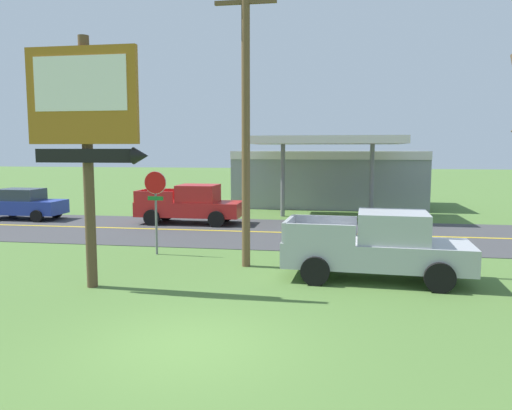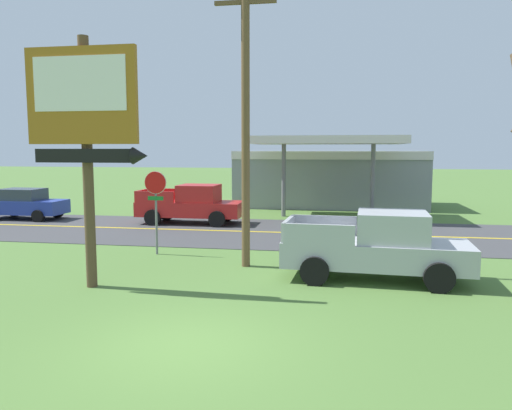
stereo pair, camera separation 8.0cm
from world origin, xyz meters
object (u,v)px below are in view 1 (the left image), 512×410
object	(u,v)px
stop_sign	(156,198)
pickup_silver_parked_on_lawn	(378,246)
gas_station	(329,176)
pickup_red_on_road	(191,205)
utility_pole	(246,106)
motel_sign	(86,119)
car_blue_near_lane	(23,204)

from	to	relation	value
stop_sign	pickup_silver_parked_on_lawn	world-z (taller)	stop_sign
stop_sign	gas_station	distance (m)	17.38
stop_sign	pickup_red_on_road	size ratio (longest dim) A/B	0.57
stop_sign	utility_pole	xyz separation A→B (m)	(3.46, -1.24, 3.02)
pickup_red_on_road	stop_sign	bearing A→B (deg)	-82.73
motel_sign	pickup_red_on_road	xyz separation A→B (m)	(-0.77, 11.65, -3.52)
pickup_silver_parked_on_lawn	pickup_red_on_road	distance (m)	12.66
car_blue_near_lane	stop_sign	bearing A→B (deg)	-35.57
motel_sign	car_blue_near_lane	size ratio (longest dim) A/B	1.57
motel_sign	gas_station	bearing A→B (deg)	74.30
motel_sign	pickup_silver_parked_on_lawn	world-z (taller)	motel_sign
motel_sign	pickup_silver_parked_on_lawn	bearing A→B (deg)	15.88
utility_pole	motel_sign	bearing A→B (deg)	-138.83
stop_sign	gas_station	world-z (taller)	gas_station
stop_sign	utility_pole	world-z (taller)	utility_pole
utility_pole	pickup_silver_parked_on_lawn	world-z (taller)	utility_pole
utility_pole	car_blue_near_lane	size ratio (longest dim) A/B	2.24
gas_station	pickup_silver_parked_on_lawn	bearing A→B (deg)	-84.58
motel_sign	pickup_silver_parked_on_lawn	distance (m)	8.67
motel_sign	pickup_red_on_road	size ratio (longest dim) A/B	1.27
stop_sign	utility_pole	size ratio (longest dim) A/B	0.31
motel_sign	utility_pole	xyz separation A→B (m)	(3.62, 3.16, 0.56)
stop_sign	pickup_silver_parked_on_lawn	distance (m)	7.86
pickup_red_on_road	pickup_silver_parked_on_lawn	bearing A→B (deg)	-48.52
gas_station	stop_sign	bearing A→B (deg)	-109.12
pickup_red_on_road	car_blue_near_lane	world-z (taller)	pickup_red_on_road
stop_sign	pickup_silver_parked_on_lawn	xyz separation A→B (m)	(7.46, -2.23, -1.06)
motel_sign	pickup_silver_parked_on_lawn	size ratio (longest dim) A/B	1.25
stop_sign	pickup_red_on_road	world-z (taller)	stop_sign
pickup_silver_parked_on_lawn	pickup_red_on_road	size ratio (longest dim) A/B	1.02
pickup_silver_parked_on_lawn	car_blue_near_lane	world-z (taller)	pickup_silver_parked_on_lawn
pickup_red_on_road	car_blue_near_lane	xyz separation A→B (m)	(-9.22, 0.00, -0.13)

